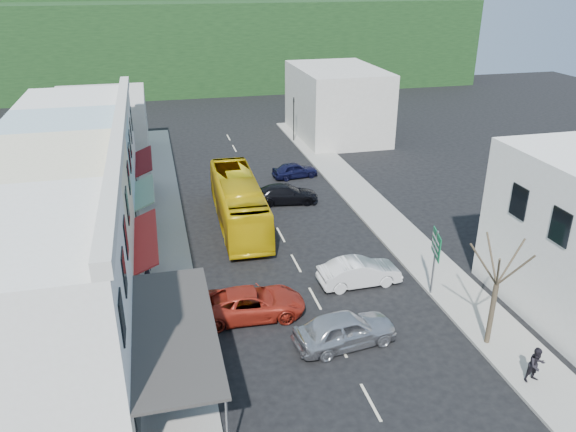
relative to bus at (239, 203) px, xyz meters
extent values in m
plane|color=black|center=(2.36, -10.39, -1.55)|extent=(120.00, 120.00, 0.00)
cube|color=gray|center=(-5.14, -0.39, -1.48)|extent=(3.00, 52.00, 0.15)
cube|color=gray|center=(9.86, -0.39, -1.48)|extent=(3.00, 52.00, 0.15)
cube|color=silver|center=(-10.14, -15.89, 2.45)|extent=(7.00, 9.00, 8.00)
cube|color=#5A0F12|center=(-6.04, -15.89, 1.50)|extent=(1.30, 7.65, 0.08)
cube|color=beige|center=(-10.14, -7.39, 2.45)|extent=(7.00, 8.00, 8.00)
cube|color=maroon|center=(-6.04, -7.39, 1.50)|extent=(1.30, 6.80, 0.08)
cube|color=#93B4BF|center=(-10.14, -0.39, 2.45)|extent=(7.00, 6.00, 8.00)
cube|color=#195926|center=(-6.04, -0.39, 1.50)|extent=(1.30, 5.10, 0.08)
cube|color=silver|center=(-10.14, 6.11, 2.45)|extent=(7.00, 7.00, 8.00)
cube|color=#5A0F12|center=(-6.04, 6.11, 1.50)|extent=(1.30, 5.95, 0.08)
cube|color=#B7B2A8|center=(-9.64, 16.61, 1.45)|extent=(8.00, 10.00, 6.00)
cube|color=#B7B2A8|center=(13.36, 19.61, 1.95)|extent=(8.00, 12.00, 7.00)
cube|color=black|center=(2.36, 53.61, 4.45)|extent=(80.00, 24.00, 12.00)
cube|color=black|center=(-5.64, 59.61, 8.45)|extent=(40.00, 16.00, 8.00)
imported|color=#DAB309|center=(0.00, 0.00, 0.00)|extent=(2.76, 11.65, 3.10)
imported|color=#B8B8BD|center=(2.58, -14.51, -0.85)|extent=(4.60, 2.38, 1.40)
imported|color=silver|center=(5.12, -9.55, -0.85)|extent=(4.46, 1.95, 1.40)
imported|color=maroon|center=(-1.17, -11.19, -0.85)|extent=(4.67, 2.07, 1.40)
imported|color=black|center=(3.98, 2.94, -0.85)|extent=(4.70, 2.39, 1.40)
imported|color=black|center=(6.03, 8.17, -0.85)|extent=(4.60, 2.37, 1.40)
imported|color=black|center=(-6.14, -7.24, -0.55)|extent=(0.58, 0.70, 1.70)
imported|color=black|center=(9.37, -18.95, -0.55)|extent=(0.72, 0.47, 1.70)
camera|label=1|loc=(-5.05, -34.70, 14.36)|focal=35.00mm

